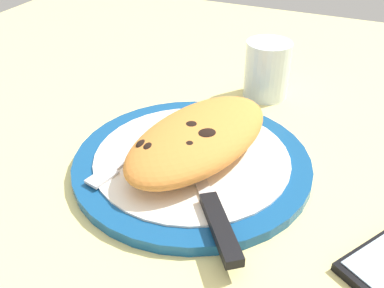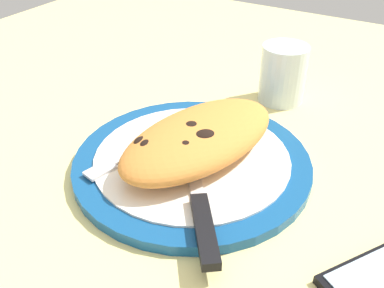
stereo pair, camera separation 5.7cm
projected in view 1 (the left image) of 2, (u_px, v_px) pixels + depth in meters
ground_plane at (192, 175)px, 60.39cm from camera, size 150.00×150.00×3.00cm
plate at (192, 162)px, 59.08cm from camera, size 32.19×32.19×1.75cm
calzone at (199, 137)px, 57.64cm from camera, size 27.69×18.68×5.24cm
fork at (128, 160)px, 57.57cm from camera, size 16.41×5.32×0.40cm
knife at (213, 209)px, 49.13cm from camera, size 20.12×15.86×1.20cm
water_glass at (267, 73)px, 74.71cm from camera, size 7.72×7.72×9.78cm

